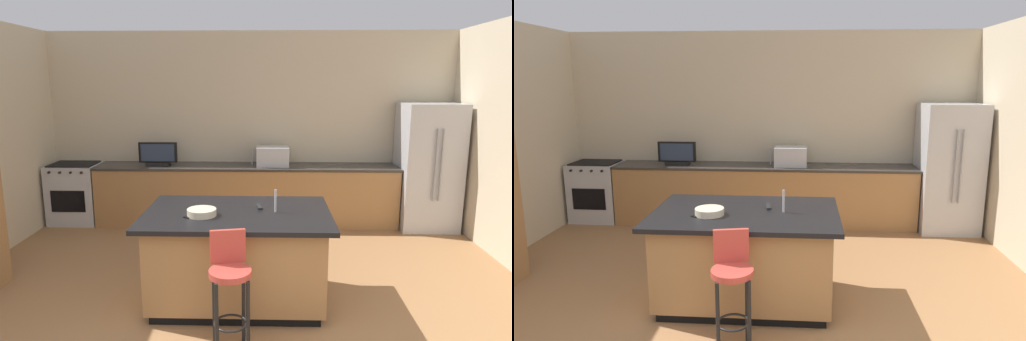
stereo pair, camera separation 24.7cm
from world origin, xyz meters
TOP-DOWN VIEW (x-y plane):
  - wall_back at (0.00, 4.84)m, footprint 6.72×0.12m
  - counter_back at (-0.05, 4.46)m, footprint 4.53×0.62m
  - kitchen_island at (-0.01, 1.98)m, footprint 1.79×1.18m
  - refrigerator at (2.64, 4.38)m, footprint 0.82×0.80m
  - range_oven at (-2.69, 4.46)m, footprint 0.73×0.63m
  - microwave at (0.35, 4.46)m, footprint 0.48×0.36m
  - tv_monitor at (-1.37, 4.40)m, footprint 0.58×0.16m
  - sink_faucet_back at (0.04, 4.56)m, footprint 0.02×0.02m
  - sink_faucet_island at (0.35, 1.98)m, footprint 0.02×0.02m
  - bar_stool_center at (-0.02, 1.17)m, footprint 0.34×0.36m
  - fruit_bowl at (-0.33, 1.84)m, footprint 0.27×0.27m
  - cell_phone at (-0.43, 1.82)m, footprint 0.14×0.16m
  - tv_remote at (0.20, 2.12)m, footprint 0.07×0.17m

SIDE VIEW (x-z plane):
  - counter_back at x=-0.05m, z-range 0.00..0.91m
  - range_oven at x=-2.69m, z-range 0.00..0.93m
  - kitchen_island at x=-0.01m, z-range 0.01..0.94m
  - bar_stool_center at x=-0.02m, z-range 0.10..1.09m
  - refrigerator at x=2.64m, z-range 0.00..1.85m
  - cell_phone at x=-0.43m, z-range 0.93..0.94m
  - tv_remote at x=0.20m, z-range 0.93..0.95m
  - fruit_bowl at x=-0.33m, z-range 0.93..1.00m
  - sink_faucet_back at x=0.04m, z-range 0.91..1.15m
  - sink_faucet_island at x=0.35m, z-range 0.93..1.15m
  - microwave at x=0.35m, z-range 0.91..1.20m
  - tv_monitor at x=-1.37m, z-range 0.89..1.25m
  - wall_back at x=0.00m, z-range 0.00..2.91m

